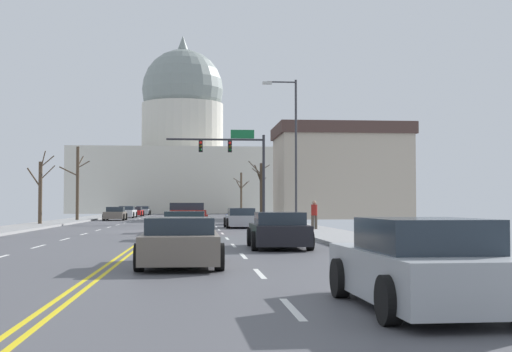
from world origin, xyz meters
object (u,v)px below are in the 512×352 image
signal_gantry (237,156)px  sedan_near_04 (279,231)px  street_lamp_right (292,141)px  sedan_near_05 (180,243)px  sedan_near_03 (185,226)px  sedan_near_00 (240,217)px  sedan_oncoming_02 (135,212)px  sedan_near_06 (421,266)px  pedestrian_00 (314,213)px  sedan_oncoming_03 (143,211)px  sedan_oncoming_00 (115,214)px  pickup_truck_near_02 (187,219)px  sedan_near_01 (241,219)px  sedan_oncoming_01 (127,212)px

signal_gantry → sedan_near_04: 32.51m
street_lamp_right → sedan_near_05: street_lamp_right is taller
signal_gantry → sedan_near_03: (-3.80, -25.50, -4.79)m
street_lamp_right → sedan_near_00: 11.17m
sedan_near_03 → sedan_oncoming_02: 56.49m
sedan_near_00 → sedan_near_06: 42.00m
sedan_near_00 → pedestrian_00: (3.24, -13.75, 0.47)m
sedan_oncoming_03 → sedan_near_05: bearing=-85.2°
sedan_oncoming_00 → sedan_oncoming_03: bearing=89.7°
street_lamp_right → sedan_oncoming_02: (-13.20, 44.59, -4.81)m
sedan_near_05 → pedestrian_00: 22.00m
sedan_oncoming_03 → sedan_near_03: bearing=-84.3°
sedan_near_05 → pickup_truck_near_02: bearing=90.2°
sedan_oncoming_00 → sedan_near_01: bearing=-64.2°
sedan_oncoming_03 → pickup_truck_near_02: bearing=-83.6°
sedan_near_01 → sedan_near_06: 34.60m
signal_gantry → pickup_truck_near_02: bearing=-101.4°
sedan_near_03 → sedan_near_06: (3.70, -20.77, 0.06)m
sedan_near_01 → sedan_near_06: sedan_near_06 is taller
sedan_near_03 → sedan_oncoming_00: sedan_oncoming_00 is taller
sedan_near_06 → pickup_truck_near_02: bearing=97.7°
sedan_near_00 → sedan_near_03: bearing=-100.0°
sedan_near_01 → sedan_oncoming_01: bearing=107.4°
sedan_near_04 → sedan_oncoming_03: sedan_near_04 is taller
sedan_near_04 → sedan_near_01: bearing=89.9°
sedan_near_01 → sedan_oncoming_02: bearing=103.6°
sedan_oncoming_01 → sedan_oncoming_02: sedan_oncoming_01 is taller
signal_gantry → sedan_oncoming_02: signal_gantry is taller
pickup_truck_near_02 → sedan_oncoming_02: pickup_truck_near_02 is taller
sedan_near_04 → sedan_near_03: bearing=116.4°
sedan_near_00 → sedan_oncoming_01: size_ratio=0.96×
sedan_near_00 → sedan_near_01: 7.42m
pedestrian_00 → sedan_oncoming_01: bearing=109.6°
sedan_near_04 → sedan_oncoming_03: bearing=97.8°
street_lamp_right → sedan_near_04: (-2.99, -18.13, -4.75)m
sedan_near_04 → sedan_near_06: (0.39, -14.11, 0.03)m
sedan_near_03 → sedan_oncoming_00: size_ratio=1.01×
signal_gantry → sedan_near_05: size_ratio=1.84×
sedan_near_01 → sedan_oncoming_00: bearing=115.8°
sedan_near_00 → sedan_oncoming_02: 36.42m
sedan_near_05 → street_lamp_right: bearing=75.9°
sedan_oncoming_00 → sedan_oncoming_01: sedan_oncoming_01 is taller
sedan_near_05 → pedestrian_00: pedestrian_00 is taller
sedan_near_03 → pedestrian_00: size_ratio=2.81×
street_lamp_right → sedan_near_00: (-2.57, 9.76, -4.80)m
sedan_near_03 → sedan_near_06: size_ratio=1.01×
sedan_near_00 → sedan_near_05: bearing=-96.0°
sedan_near_06 → sedan_near_03: bearing=100.1°
signal_gantry → pedestrian_00: size_ratio=5.04×
sedan_near_01 → sedan_oncoming_02: size_ratio=0.95×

